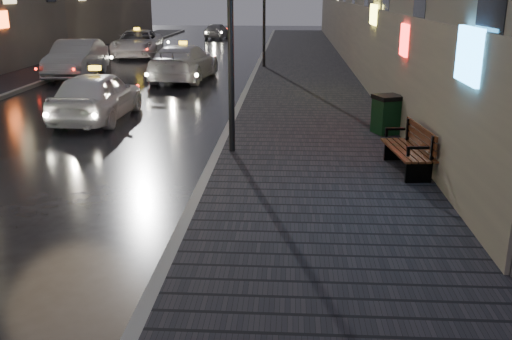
{
  "coord_description": "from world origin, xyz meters",
  "views": [
    {
      "loc": [
        3.22,
        -7.07,
        3.8
      ],
      "look_at": [
        2.65,
        2.28,
        0.85
      ],
      "focal_mm": 40.0,
      "sensor_mm": 36.0,
      "label": 1
    }
  ],
  "objects_px": {
    "car_left_mid": "(77,59)",
    "taxi_mid": "(184,62)",
    "lamp_near": "(230,6)",
    "bench": "(411,148)",
    "taxi_far": "(138,43)",
    "taxi_near": "(97,95)",
    "car_far": "(217,31)",
    "trash_bin": "(387,114)"
  },
  "relations": [
    {
      "from": "car_left_mid",
      "to": "taxi_mid",
      "type": "xyz_separation_m",
      "value": [
        5.07,
        -0.66,
        -0.05
      ]
    },
    {
      "from": "lamp_near",
      "to": "bench",
      "type": "height_order",
      "value": "lamp_near"
    },
    {
      "from": "taxi_mid",
      "to": "taxi_far",
      "type": "height_order",
      "value": "taxi_far"
    },
    {
      "from": "car_left_mid",
      "to": "taxi_far",
      "type": "xyz_separation_m",
      "value": [
        0.54,
        8.7,
        -0.05
      ]
    },
    {
      "from": "bench",
      "to": "car_left_mid",
      "type": "xyz_separation_m",
      "value": [
        -12.36,
        14.11,
        0.2
      ]
    },
    {
      "from": "taxi_near",
      "to": "car_far",
      "type": "relative_size",
      "value": 1.19
    },
    {
      "from": "taxi_near",
      "to": "car_left_mid",
      "type": "height_order",
      "value": "car_left_mid"
    },
    {
      "from": "taxi_mid",
      "to": "trash_bin",
      "type": "bearing_deg",
      "value": 131.0
    },
    {
      "from": "bench",
      "to": "taxi_far",
      "type": "xyz_separation_m",
      "value": [
        -11.81,
        22.81,
        0.15
      ]
    },
    {
      "from": "trash_bin",
      "to": "car_left_mid",
      "type": "bearing_deg",
      "value": 117.46
    },
    {
      "from": "taxi_far",
      "to": "taxi_mid",
      "type": "bearing_deg",
      "value": -70.4
    },
    {
      "from": "trash_bin",
      "to": "taxi_far",
      "type": "bearing_deg",
      "value": 99.75
    },
    {
      "from": "taxi_near",
      "to": "car_left_mid",
      "type": "xyz_separation_m",
      "value": [
        -3.92,
        8.95,
        0.07
      ]
    },
    {
      "from": "car_left_mid",
      "to": "taxi_mid",
      "type": "distance_m",
      "value": 5.11
    },
    {
      "from": "car_left_mid",
      "to": "car_far",
      "type": "distance_m",
      "value": 22.89
    },
    {
      "from": "trash_bin",
      "to": "bench",
      "type": "bearing_deg",
      "value": -112.07
    },
    {
      "from": "bench",
      "to": "taxi_far",
      "type": "bearing_deg",
      "value": 111.08
    },
    {
      "from": "taxi_far",
      "to": "car_left_mid",
      "type": "bearing_deg",
      "value": -99.78
    },
    {
      "from": "trash_bin",
      "to": "taxi_near",
      "type": "xyz_separation_m",
      "value": [
        -8.46,
        1.8,
        0.09
      ]
    },
    {
      "from": "taxi_near",
      "to": "taxi_far",
      "type": "height_order",
      "value": "taxi_far"
    },
    {
      "from": "taxi_near",
      "to": "taxi_mid",
      "type": "distance_m",
      "value": 8.37
    },
    {
      "from": "trash_bin",
      "to": "lamp_near",
      "type": "bearing_deg",
      "value": -174.48
    },
    {
      "from": "taxi_near",
      "to": "taxi_mid",
      "type": "height_order",
      "value": "taxi_mid"
    },
    {
      "from": "bench",
      "to": "car_left_mid",
      "type": "distance_m",
      "value": 18.76
    },
    {
      "from": "car_far",
      "to": "trash_bin",
      "type": "bearing_deg",
      "value": 110.83
    },
    {
      "from": "car_left_mid",
      "to": "car_far",
      "type": "height_order",
      "value": "car_left_mid"
    },
    {
      "from": "taxi_near",
      "to": "taxi_far",
      "type": "distance_m",
      "value": 17.97
    },
    {
      "from": "trash_bin",
      "to": "taxi_mid",
      "type": "bearing_deg",
      "value": 104.35
    },
    {
      "from": "lamp_near",
      "to": "car_left_mid",
      "type": "bearing_deg",
      "value": 123.44
    },
    {
      "from": "taxi_near",
      "to": "taxi_far",
      "type": "xyz_separation_m",
      "value": [
        -3.38,
        17.65,
        0.02
      ]
    },
    {
      "from": "taxi_near",
      "to": "bench",
      "type": "bearing_deg",
      "value": 149.88
    },
    {
      "from": "car_left_mid",
      "to": "taxi_far",
      "type": "relative_size",
      "value": 0.9
    },
    {
      "from": "lamp_near",
      "to": "taxi_mid",
      "type": "distance_m",
      "value": 12.86
    },
    {
      "from": "trash_bin",
      "to": "taxi_near",
      "type": "bearing_deg",
      "value": 146.41
    },
    {
      "from": "trash_bin",
      "to": "taxi_mid",
      "type": "distance_m",
      "value": 12.47
    },
    {
      "from": "trash_bin",
      "to": "taxi_near",
      "type": "height_order",
      "value": "taxi_near"
    },
    {
      "from": "taxi_far",
      "to": "car_far",
      "type": "distance_m",
      "value": 14.23
    },
    {
      "from": "bench",
      "to": "car_left_mid",
      "type": "bearing_deg",
      "value": 124.91
    },
    {
      "from": "lamp_near",
      "to": "car_left_mid",
      "type": "xyz_separation_m",
      "value": [
        -8.43,
        12.77,
        -2.65
      ]
    },
    {
      "from": "taxi_mid",
      "to": "car_far",
      "type": "bearing_deg",
      "value": -81.24
    },
    {
      "from": "bench",
      "to": "taxi_near",
      "type": "distance_m",
      "value": 9.89
    },
    {
      "from": "lamp_near",
      "to": "car_left_mid",
      "type": "height_order",
      "value": "lamp_near"
    }
  ]
}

